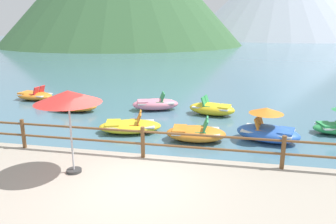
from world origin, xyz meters
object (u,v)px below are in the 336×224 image
at_px(pedal_boat_0, 212,109).
at_px(pedal_boat_7, 74,106).
at_px(beach_umbrella, 68,98).
at_px(pedal_boat_1, 35,95).
at_px(pedal_boat_6, 130,126).
at_px(pedal_boat_5, 155,104).
at_px(pedal_boat_4, 196,133).
at_px(pedal_boat_2, 268,130).

relative_size(pedal_boat_0, pedal_boat_7, 0.98).
distance_m(beach_umbrella, pedal_boat_0, 8.87).
bearing_deg(pedal_boat_1, pedal_boat_6, -32.08).
distance_m(beach_umbrella, pedal_boat_6, 5.16).
height_order(beach_umbrella, pedal_boat_6, beach_umbrella).
relative_size(pedal_boat_5, pedal_boat_7, 1.04).
height_order(beach_umbrella, pedal_boat_4, beach_umbrella).
bearing_deg(pedal_boat_6, pedal_boat_1, 147.92).
bearing_deg(pedal_boat_6, beach_umbrella, -90.51).
relative_size(pedal_boat_6, pedal_boat_7, 1.12).
height_order(pedal_boat_2, pedal_boat_7, pedal_boat_2).
xyz_separation_m(pedal_boat_2, pedal_boat_4, (-2.66, -0.50, -0.15)).
xyz_separation_m(pedal_boat_1, pedal_boat_6, (7.38, -4.63, -0.00)).
relative_size(pedal_boat_1, pedal_boat_7, 0.95).
bearing_deg(pedal_boat_5, pedal_boat_1, 173.13).
bearing_deg(pedal_boat_4, beach_umbrella, -123.63).
bearing_deg(pedal_boat_0, pedal_boat_6, -133.06).
distance_m(beach_umbrella, pedal_boat_1, 12.04).
bearing_deg(pedal_boat_6, pedal_boat_7, 145.51).
relative_size(pedal_boat_1, pedal_boat_5, 0.91).
xyz_separation_m(pedal_boat_1, pedal_boat_7, (3.52, -1.97, 0.02)).
bearing_deg(pedal_boat_5, pedal_boat_7, -165.21).
height_order(pedal_boat_0, pedal_boat_4, pedal_boat_0).
bearing_deg(pedal_boat_2, beach_umbrella, -139.27).
xyz_separation_m(pedal_boat_4, pedal_boat_5, (-2.58, 4.18, 0.02)).
height_order(pedal_boat_0, pedal_boat_7, pedal_boat_0).
bearing_deg(pedal_boat_7, beach_umbrella, -62.46).
height_order(pedal_boat_6, pedal_boat_7, pedal_boat_7).
bearing_deg(beach_umbrella, pedal_boat_6, 89.49).
relative_size(beach_umbrella, pedal_boat_6, 0.80).
xyz_separation_m(beach_umbrella, pedal_boat_5, (0.22, 8.39, -2.13)).
bearing_deg(pedal_boat_4, pedal_boat_5, 121.73).
distance_m(beach_umbrella, pedal_boat_5, 8.66).
height_order(pedal_boat_1, pedal_boat_2, pedal_boat_2).
height_order(pedal_boat_5, pedal_boat_7, pedal_boat_5).
xyz_separation_m(pedal_boat_6, pedal_boat_7, (-3.86, 2.65, 0.03)).
height_order(pedal_boat_4, pedal_boat_6, pedal_boat_4).
xyz_separation_m(pedal_boat_0, pedal_boat_5, (-2.95, 0.38, -0.00)).
bearing_deg(beach_umbrella, pedal_boat_0, 68.46).
height_order(pedal_boat_1, pedal_boat_4, pedal_boat_4).
relative_size(beach_umbrella, pedal_boat_5, 0.86).
bearing_deg(pedal_boat_6, pedal_boat_0, 46.94).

